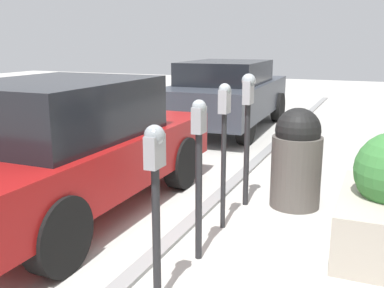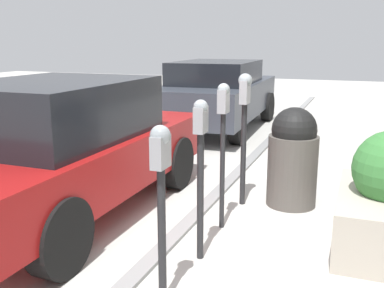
{
  "view_description": "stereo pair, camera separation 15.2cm",
  "coord_description": "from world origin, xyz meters",
  "px_view_note": "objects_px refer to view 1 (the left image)",
  "views": [
    {
      "loc": [
        -3.87,
        -1.74,
        1.96
      ],
      "look_at": [
        0.0,
        -0.09,
        0.99
      ],
      "focal_mm": 42.0,
      "sensor_mm": 36.0,
      "label": 1
    },
    {
      "loc": [
        -3.93,
        -1.6,
        1.96
      ],
      "look_at": [
        0.0,
        -0.09,
        0.99
      ],
      "focal_mm": 42.0,
      "sensor_mm": 36.0,
      "label": 2
    }
  ],
  "objects_px": {
    "parking_meter_second": "(199,154)",
    "parking_meter_middle": "(224,127)",
    "parking_meter_nearest": "(155,179)",
    "parked_car_rear": "(228,93)",
    "trash_bin": "(297,158)",
    "parked_car_middle": "(66,145)",
    "parking_meter_fourth": "(248,113)"
  },
  "relations": [
    {
      "from": "parking_meter_nearest",
      "to": "parking_meter_fourth",
      "type": "bearing_deg",
      "value": -0.29
    },
    {
      "from": "trash_bin",
      "to": "parked_car_middle",
      "type": "bearing_deg",
      "value": 116.83
    },
    {
      "from": "parking_meter_fourth",
      "to": "parked_car_middle",
      "type": "height_order",
      "value": "parking_meter_fourth"
    },
    {
      "from": "parking_meter_middle",
      "to": "parked_car_rear",
      "type": "height_order",
      "value": "parking_meter_middle"
    },
    {
      "from": "parking_meter_fourth",
      "to": "parked_car_rear",
      "type": "xyz_separation_m",
      "value": [
        4.5,
        1.76,
        -0.32
      ]
    },
    {
      "from": "parking_meter_nearest",
      "to": "parking_meter_second",
      "type": "bearing_deg",
      "value": -0.76
    },
    {
      "from": "parking_meter_second",
      "to": "parked_car_middle",
      "type": "bearing_deg",
      "value": 75.13
    },
    {
      "from": "parking_meter_nearest",
      "to": "trash_bin",
      "type": "bearing_deg",
      "value": -12.89
    },
    {
      "from": "parking_meter_second",
      "to": "parking_meter_middle",
      "type": "xyz_separation_m",
      "value": [
        0.74,
        0.02,
        0.11
      ]
    },
    {
      "from": "parking_meter_second",
      "to": "parked_car_rear",
      "type": "height_order",
      "value": "parked_car_rear"
    },
    {
      "from": "parking_meter_second",
      "to": "parking_meter_fourth",
      "type": "distance_m",
      "value": 1.52
    },
    {
      "from": "parking_meter_middle",
      "to": "parked_car_rear",
      "type": "bearing_deg",
      "value": 18.17
    },
    {
      "from": "parking_meter_nearest",
      "to": "parking_meter_second",
      "type": "xyz_separation_m",
      "value": [
        0.8,
        -0.01,
        0.0
      ]
    },
    {
      "from": "parked_car_middle",
      "to": "parking_meter_middle",
      "type": "bearing_deg",
      "value": -81.82
    },
    {
      "from": "parking_meter_middle",
      "to": "parking_meter_nearest",
      "type": "bearing_deg",
      "value": -179.5
    },
    {
      "from": "parking_meter_middle",
      "to": "parked_car_middle",
      "type": "height_order",
      "value": "same"
    },
    {
      "from": "parked_car_middle",
      "to": "parking_meter_fourth",
      "type": "bearing_deg",
      "value": -60.68
    },
    {
      "from": "parked_car_middle",
      "to": "parked_car_rear",
      "type": "relative_size",
      "value": 0.89
    },
    {
      "from": "parked_car_rear",
      "to": "parking_meter_second",
      "type": "bearing_deg",
      "value": -165.92
    },
    {
      "from": "parking_meter_nearest",
      "to": "parked_car_middle",
      "type": "distance_m",
      "value": 2.24
    },
    {
      "from": "parking_meter_nearest",
      "to": "parked_car_rear",
      "type": "bearing_deg",
      "value": 14.35
    },
    {
      "from": "parking_meter_fourth",
      "to": "trash_bin",
      "type": "xyz_separation_m",
      "value": [
        0.19,
        -0.56,
        -0.54
      ]
    },
    {
      "from": "parking_meter_fourth",
      "to": "parked_car_middle",
      "type": "xyz_separation_m",
      "value": [
        -1.02,
        1.84,
        -0.33
      ]
    },
    {
      "from": "parked_car_rear",
      "to": "parking_meter_nearest",
      "type": "bearing_deg",
      "value": -167.83
    },
    {
      "from": "parking_meter_nearest",
      "to": "trash_bin",
      "type": "xyz_separation_m",
      "value": [
        2.5,
        -0.57,
        -0.39
      ]
    },
    {
      "from": "parking_meter_nearest",
      "to": "parking_meter_middle",
      "type": "relative_size",
      "value": 0.9
    },
    {
      "from": "parking_meter_second",
      "to": "parking_meter_middle",
      "type": "bearing_deg",
      "value": 1.85
    },
    {
      "from": "parking_meter_nearest",
      "to": "parking_meter_middle",
      "type": "height_order",
      "value": "parking_meter_middle"
    },
    {
      "from": "parking_meter_fourth",
      "to": "trash_bin",
      "type": "bearing_deg",
      "value": -71.33
    },
    {
      "from": "parking_meter_nearest",
      "to": "parked_car_rear",
      "type": "distance_m",
      "value": 7.03
    },
    {
      "from": "parking_meter_second",
      "to": "trash_bin",
      "type": "bearing_deg",
      "value": -18.28
    },
    {
      "from": "parked_car_rear",
      "to": "parked_car_middle",
      "type": "bearing_deg",
      "value": 176.96
    }
  ]
}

